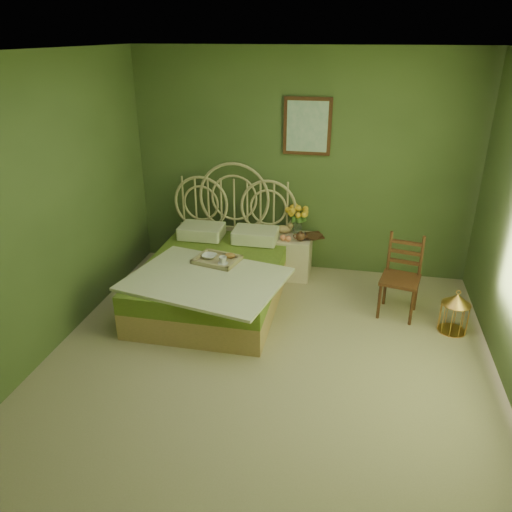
% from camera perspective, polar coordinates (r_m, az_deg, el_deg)
% --- Properties ---
extents(floor, '(4.50, 4.50, 0.00)m').
position_cam_1_polar(floor, '(4.47, 0.99, -13.23)').
color(floor, tan).
rests_on(floor, ground).
extents(ceiling, '(4.50, 4.50, 0.00)m').
position_cam_1_polar(ceiling, '(3.55, 1.31, 22.29)').
color(ceiling, silver).
rests_on(ceiling, wall_back).
extents(wall_back, '(4.00, 0.00, 4.00)m').
position_cam_1_polar(wall_back, '(5.95, 5.18, 10.32)').
color(wall_back, '#526836').
rests_on(wall_back, floor).
extents(wall_left, '(0.00, 4.50, 4.50)m').
position_cam_1_polar(wall_left, '(4.60, -24.22, 4.08)').
color(wall_left, '#526836').
rests_on(wall_left, floor).
extents(wall_art, '(0.54, 0.04, 0.64)m').
position_cam_1_polar(wall_art, '(5.83, 5.89, 14.52)').
color(wall_art, '#3A190F').
rests_on(wall_art, wall_back).
extents(bed, '(1.67, 2.12, 1.31)m').
position_cam_1_polar(bed, '(5.48, -4.67, -2.18)').
color(bed, tan).
rests_on(bed, floor).
extents(nightstand, '(0.46, 0.46, 0.93)m').
position_cam_1_polar(nightstand, '(6.02, 4.20, 0.89)').
color(nightstand, beige).
rests_on(nightstand, floor).
extents(chair, '(0.45, 0.45, 0.85)m').
position_cam_1_polar(chair, '(5.35, 16.20, -1.63)').
color(chair, '#3A190F').
rests_on(chair, floor).
extents(birdcage, '(0.27, 0.27, 0.41)m').
position_cam_1_polar(birdcage, '(5.29, 21.75, -6.09)').
color(birdcage, gold).
rests_on(birdcage, floor).
extents(book_lower, '(0.26, 0.29, 0.02)m').
position_cam_1_polar(book_lower, '(5.94, 5.91, 2.24)').
color(book_lower, '#381E0F').
rests_on(book_lower, nightstand).
extents(book_upper, '(0.21, 0.25, 0.02)m').
position_cam_1_polar(book_upper, '(5.94, 5.92, 2.41)').
color(book_upper, '#472819').
rests_on(book_upper, nightstand).
extents(cereal_bowl, '(0.17, 0.17, 0.04)m').
position_cam_1_polar(cereal_bowl, '(5.36, -5.36, -0.03)').
color(cereal_bowl, white).
rests_on(cereal_bowl, bed).
extents(coffee_cup, '(0.09, 0.09, 0.08)m').
position_cam_1_polar(coffee_cup, '(5.21, -3.82, -0.48)').
color(coffee_cup, white).
rests_on(coffee_cup, bed).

